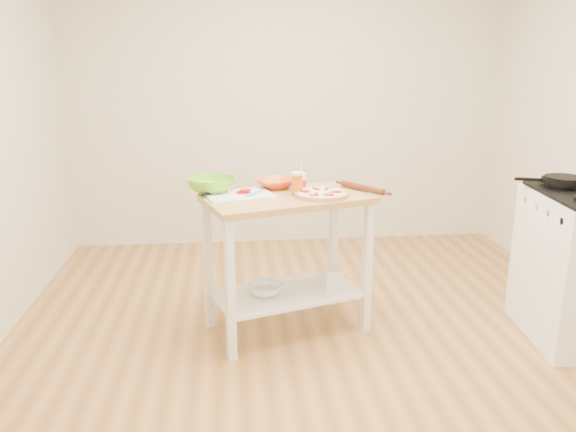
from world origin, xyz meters
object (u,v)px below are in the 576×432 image
(beer_pint, at_px, (297,183))
(shelf_glass_bowl, at_px, (265,289))
(yogurt_tub, at_px, (298,183))
(green_bowl, at_px, (212,185))
(skillet, at_px, (563,181))
(knife, at_px, (213,193))
(orange_bowl, at_px, (275,183))
(shelf_bin, at_px, (331,278))
(spatula, at_px, (254,193))
(pizza, at_px, (321,194))
(rolling_pin, at_px, (363,188))
(prep_island, at_px, (287,236))
(cutting_board, at_px, (239,194))

(beer_pint, distance_m, shelf_glass_bowl, 0.71)
(yogurt_tub, height_order, shelf_glass_bowl, yogurt_tub)
(green_bowl, bearing_deg, skillet, -5.74)
(knife, distance_m, shelf_glass_bowl, 0.70)
(orange_bowl, xyz_separation_m, shelf_glass_bowl, (-0.09, -0.26, -0.63))
(knife, height_order, green_bowl, green_bowl)
(green_bowl, xyz_separation_m, shelf_bin, (0.76, -0.09, -0.62))
(spatula, bearing_deg, pizza, -49.43)
(beer_pint, bearing_deg, shelf_bin, 7.18)
(yogurt_tub, bearing_deg, rolling_pin, -3.08)
(rolling_pin, height_order, shelf_bin, rolling_pin)
(pizza, distance_m, beer_pint, 0.17)
(skillet, distance_m, knife, 2.21)
(skillet, xyz_separation_m, shelf_glass_bowl, (-1.89, 0.05, -0.68))
(knife, xyz_separation_m, yogurt_tub, (0.54, 0.04, 0.04))
(prep_island, relative_size, knife, 5.19)
(knife, distance_m, rolling_pin, 0.95)
(rolling_pin, xyz_separation_m, shelf_glass_bowl, (-0.64, -0.11, -0.62))
(pizza, distance_m, cutting_board, 0.51)
(skillet, distance_m, pizza, 1.54)
(prep_island, xyz_separation_m, pizza, (0.21, -0.03, 0.28))
(skillet, xyz_separation_m, shelf_bin, (-1.46, 0.13, -0.65))
(prep_island, xyz_separation_m, cutting_board, (-0.30, 0.04, 0.27))
(prep_island, relative_size, yogurt_tub, 5.23)
(shelf_bin, bearing_deg, prep_island, -169.53)
(spatula, height_order, knife, knife)
(prep_island, xyz_separation_m, yogurt_tub, (0.08, 0.10, 0.32))
(knife, distance_m, beer_pint, 0.52)
(rolling_pin, bearing_deg, yogurt_tub, 176.92)
(green_bowl, distance_m, beer_pint, 0.54)
(knife, distance_m, yogurt_tub, 0.54)
(prep_island, height_order, orange_bowl, orange_bowl)
(orange_bowl, bearing_deg, prep_island, -76.78)
(pizza, distance_m, shelf_glass_bowl, 0.71)
(skillet, distance_m, orange_bowl, 1.83)
(prep_island, relative_size, beer_pint, 7.82)
(green_bowl, distance_m, shelf_glass_bowl, 0.75)
(prep_island, relative_size, orange_bowl, 4.53)
(shelf_glass_bowl, bearing_deg, spatula, 140.82)
(pizza, bearing_deg, orange_bowl, 135.11)
(shelf_bin, bearing_deg, spatula, -176.42)
(orange_bowl, distance_m, shelf_bin, 0.72)
(pizza, bearing_deg, beer_pint, 159.98)
(pizza, bearing_deg, spatula, 173.01)
(knife, relative_size, rolling_pin, 0.61)
(knife, distance_m, orange_bowl, 0.43)
(green_bowl, bearing_deg, yogurt_tub, -4.41)
(spatula, distance_m, shelf_glass_bowl, 0.63)
(cutting_board, relative_size, beer_pint, 3.23)
(yogurt_tub, height_order, shelf_bin, yogurt_tub)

